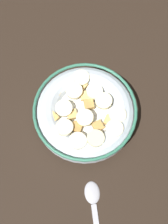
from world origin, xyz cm
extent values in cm
cube|color=black|center=(0.00, 0.00, -1.00)|extent=(104.15, 104.15, 2.00)
cylinder|color=#B2BCC6|center=(0.00, 0.00, 0.30)|extent=(10.97, 10.97, 0.60)
torus|color=#B2BCC6|center=(0.00, 0.00, 2.50)|extent=(19.95, 19.95, 5.01)
torus|color=#337259|center=(0.00, 0.00, 4.71)|extent=(19.95, 19.95, 0.60)
cylinder|color=white|center=(0.00, 0.00, 3.41)|extent=(16.95, 16.95, 0.40)
cube|color=#B78947|center=(3.17, 2.44, 4.09)|extent=(2.60, 2.57, 0.98)
cube|color=tan|center=(-2.99, -0.02, 4.07)|extent=(2.06, 2.05, 0.87)
cube|color=#B78947|center=(6.60, -3.58, 4.06)|extent=(2.18, 2.19, 0.87)
cube|color=tan|center=(-1.93, 3.96, 3.97)|extent=(1.96, 2.03, 1.01)
cube|color=#AD7F42|center=(3.47, -1.48, 4.20)|extent=(2.37, 2.34, 0.97)
cube|color=tan|center=(0.95, -2.44, 4.11)|extent=(2.36, 2.30, 1.05)
cube|color=tan|center=(5.86, -1.13, 3.99)|extent=(2.13, 2.12, 0.88)
cube|color=#B78947|center=(-1.11, 0.75, 4.21)|extent=(2.22, 2.16, 1.00)
cube|color=tan|center=(2.12, 4.62, 4.16)|extent=(2.45, 2.50, 1.04)
cube|color=tan|center=(-4.02, -5.49, 4.01)|extent=(2.54, 2.52, 0.92)
cube|color=tan|center=(-6.23, -2.62, 3.96)|extent=(2.62, 2.62, 0.86)
cube|color=tan|center=(1.67, -6.10, 4.14)|extent=(2.66, 2.66, 0.93)
cube|color=tan|center=(-5.19, -0.73, 4.13)|extent=(2.69, 2.67, 1.09)
cylinder|color=#F4EABC|center=(3.78, -3.74, 5.08)|extent=(3.82, 3.83, 1.39)
cylinder|color=beige|center=(1.91, 0.40, 5.21)|extent=(4.25, 4.28, 1.39)
cylinder|color=beige|center=(-1.53, 3.53, 5.14)|extent=(4.36, 4.35, 1.17)
cylinder|color=beige|center=(5.78, 1.98, 5.04)|extent=(4.63, 4.59, 1.28)
cylinder|color=#F9EFC6|center=(-3.65, 1.80, 4.85)|extent=(4.61, 4.64, 1.19)
cylinder|color=beige|center=(3.86, 5.45, 4.97)|extent=(4.63, 4.65, 1.22)
cylinder|color=beige|center=(1.21, 6.10, 4.93)|extent=(4.00, 3.98, 1.00)
cylinder|color=#F4EABC|center=(-3.61, -2.14, 5.03)|extent=(3.80, 3.75, 1.08)
cylinder|color=#F4EABC|center=(-0.43, -4.00, 4.99)|extent=(3.47, 3.42, 1.29)
cylinder|color=beige|center=(-6.51, -0.80, 4.88)|extent=(4.27, 4.23, 1.14)
cylinder|color=#F9EFC6|center=(6.26, -1.24, 4.94)|extent=(4.34, 4.33, 1.37)
ellipsoid|color=#A5A5AD|center=(14.94, 1.51, 0.40)|extent=(4.46, 3.43, 0.80)
camera|label=1|loc=(16.30, 0.19, 47.85)|focal=39.01mm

